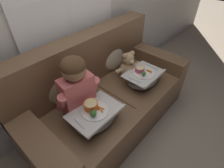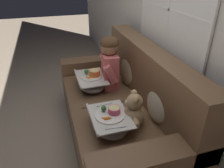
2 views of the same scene
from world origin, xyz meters
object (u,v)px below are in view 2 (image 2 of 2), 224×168
(teddy_bear, at_px, (133,112))
(child_figure, at_px, (110,60))
(lap_tray_teddy, at_px, (110,122))
(lap_tray_child, at_px, (91,82))
(couch, at_px, (122,111))
(throw_pillow_behind_teddy, at_px, (159,102))
(throw_pillow_behind_child, at_px, (129,68))

(teddy_bear, bearing_deg, child_figure, 179.75)
(lap_tray_teddy, bearing_deg, lap_tray_child, 179.94)
(couch, height_order, child_figure, child_figure)
(throw_pillow_behind_teddy, bearing_deg, couch, -151.33)
(lap_tray_child, bearing_deg, throw_pillow_behind_teddy, 30.94)
(lap_tray_child, bearing_deg, throw_pillow_behind_child, 89.92)
(throw_pillow_behind_child, xyz_separation_m, child_figure, (-0.00, -0.23, 0.13))
(couch, xyz_separation_m, throw_pillow_behind_teddy, (0.38, 0.21, 0.31))
(throw_pillow_behind_child, relative_size, child_figure, 0.71)
(child_figure, height_order, lap_tray_child, child_figure)
(couch, xyz_separation_m, lap_tray_teddy, (0.37, -0.25, 0.20))
(child_figure, relative_size, lap_tray_child, 1.30)
(lap_tray_teddy, bearing_deg, throw_pillow_behind_teddy, 89.90)
(throw_pillow_behind_child, bearing_deg, throw_pillow_behind_teddy, 0.00)
(couch, height_order, lap_tray_teddy, couch)
(lap_tray_child, xyz_separation_m, lap_tray_teddy, (0.75, -0.00, -0.00))
(child_figure, height_order, teddy_bear, child_figure)
(throw_pillow_behind_child, xyz_separation_m, lap_tray_teddy, (0.75, -0.45, -0.11))
(child_figure, bearing_deg, throw_pillow_behind_teddy, 17.24)
(couch, distance_m, lap_tray_child, 0.49)
(throw_pillow_behind_teddy, relative_size, lap_tray_teddy, 0.89)
(couch, relative_size, throw_pillow_behind_teddy, 5.10)
(throw_pillow_behind_teddy, xyz_separation_m, lap_tray_teddy, (-0.00, -0.45, -0.11))
(lap_tray_child, relative_size, lap_tray_teddy, 1.06)
(teddy_bear, height_order, lap_tray_child, teddy_bear)
(throw_pillow_behind_child, height_order, lap_tray_teddy, throw_pillow_behind_child)
(child_figure, xyz_separation_m, lap_tray_child, (-0.00, -0.22, -0.24))
(child_figure, bearing_deg, lap_tray_child, -90.14)
(throw_pillow_behind_teddy, height_order, lap_tray_teddy, throw_pillow_behind_teddy)
(child_figure, relative_size, teddy_bear, 1.68)
(couch, bearing_deg, throw_pillow_behind_child, 151.33)
(throw_pillow_behind_child, bearing_deg, teddy_bear, -17.50)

